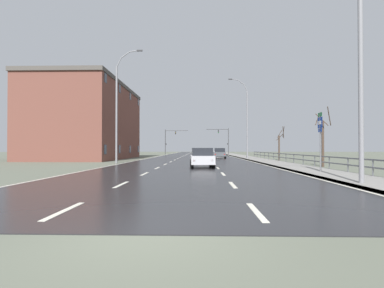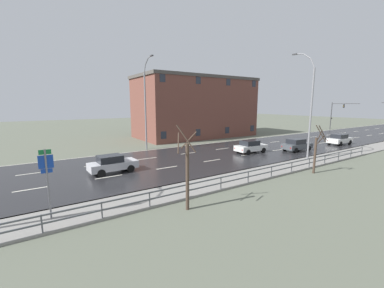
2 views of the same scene
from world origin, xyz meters
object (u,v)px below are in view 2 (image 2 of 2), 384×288
Objects in this scene: car_near_left at (251,146)px; traffic_signal_left at (336,112)px; street_lamp_left_bank at (146,106)px; car_near_right at (297,145)px; street_lamp_midground at (310,108)px; car_far_right at (340,139)px; highway_sign at (47,175)px; car_distant at (112,164)px; brick_building at (196,107)px.

traffic_signal_left is at bearing 105.19° from car_near_left.
car_near_right is at bearing 54.06° from street_lamp_left_bank.
car_far_right is (-2.99, 13.28, -4.77)m from street_lamp_midground.
car_near_right is at bearing 70.45° from car_near_left.
street_lamp_left_bank is at bearing -140.51° from street_lamp_midground.
street_lamp_left_bank is at bearing -90.78° from traffic_signal_left.
car_distant is at bearing 144.58° from highway_sign.
car_near_left is 0.99× the size of car_near_right.
car_distant is at bearing -50.52° from brick_building.
traffic_signal_left is 23.97m from car_far_right.
traffic_signal_left is 0.29× the size of brick_building.
brick_building reaches higher than highway_sign.
street_lamp_left_bank is 2.80× the size of car_near_left.
traffic_signal_left is (-14.23, 34.18, -1.40)m from street_lamp_midground.
street_lamp_left_bank is at bearing 138.42° from car_distant.
car_distant is 1.00× the size of car_near_left.
car_distant is 26.13m from brick_building.
car_distant is at bearing -38.73° from street_lamp_left_bank.
street_lamp_midground is 2.74× the size of car_near_left.
traffic_signal_left reaches higher than car_near_right.
car_distant is (-6.32, -19.10, -4.77)m from street_lamp_midground.
car_near_left is at bearing 85.45° from car_distant.
car_near_left is (8.41, -36.59, -3.36)m from traffic_signal_left.
street_lamp_midground is 2.73× the size of car_distant.
car_far_right is at bearing -61.74° from traffic_signal_left.
highway_sign is 34.56m from brick_building.
street_lamp_midground reaches higher than car_far_right.
car_near_left is (0.50, 16.69, 0.00)m from car_distant.
car_far_right is at bearing 82.03° from car_near_left.
car_far_right is at bearing 65.07° from street_lamp_left_bank.
brick_building is (-22.68, 0.77, -0.21)m from street_lamp_midground.
street_lamp_left_bank reaches higher than brick_building.
car_far_right is at bearing 90.63° from car_near_right.
car_near_left is at bearing 47.42° from street_lamp_left_bank.
car_near_left is 15.94m from car_far_right.
car_near_left is (-6.78, 21.86, -1.62)m from highway_sign.
car_distant is (-7.28, 5.18, -1.62)m from highway_sign.
car_distant is (7.91, -53.28, -3.36)m from traffic_signal_left.
car_near_right is at bearing 7.98° from brick_building.
street_lamp_midground is 6.84m from car_near_right.
car_near_right is 0.20× the size of brick_building.
car_distant is at bearing -89.45° from car_near_left.
traffic_signal_left is at bearing 89.22° from street_lamp_left_bank.
car_distant is 32.54m from car_far_right.
brick_building is (-19.68, -12.51, 4.56)m from car_far_right.
brick_building is at bearing -104.19° from traffic_signal_left.
street_lamp_midground is 2.74× the size of car_far_right.
street_lamp_left_bank is (-14.86, -12.25, 0.12)m from street_lamp_midground.
highway_sign reaches higher than car_far_right.
traffic_signal_left is (0.63, 46.43, -1.52)m from street_lamp_left_bank.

